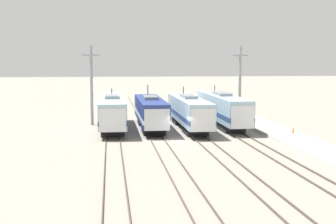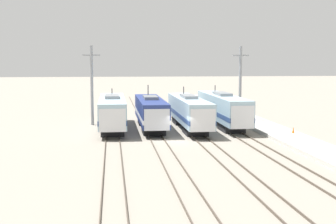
{
  "view_description": "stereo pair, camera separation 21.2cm",
  "coord_description": "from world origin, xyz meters",
  "px_view_note": "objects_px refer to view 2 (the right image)",
  "views": [
    {
      "loc": [
        -7.2,
        -47.49,
        8.25
      ],
      "look_at": [
        -0.72,
        4.58,
        2.52
      ],
      "focal_mm": 50.0,
      "sensor_mm": 36.0,
      "label": 1
    },
    {
      "loc": [
        -6.99,
        -47.51,
        8.25
      ],
      "look_at": [
        -0.72,
        4.58,
        2.52
      ],
      "focal_mm": 50.0,
      "sensor_mm": 36.0,
      "label": 2
    }
  ],
  "objects_px": {
    "locomotive_center_right": "(189,112)",
    "catenary_tower_left": "(92,84)",
    "locomotive_center_left": "(151,112)",
    "locomotive_far_right": "(223,109)",
    "locomotive_far_left": "(112,112)",
    "traffic_cone": "(293,130)",
    "catenary_tower_right": "(240,84)"
  },
  "relations": [
    {
      "from": "locomotive_far_left",
      "to": "locomotive_center_right",
      "type": "relative_size",
      "value": 0.95
    },
    {
      "from": "catenary_tower_left",
      "to": "catenary_tower_right",
      "type": "bearing_deg",
      "value": 0.0
    },
    {
      "from": "catenary_tower_left",
      "to": "traffic_cone",
      "type": "distance_m",
      "value": 25.82
    },
    {
      "from": "locomotive_far_left",
      "to": "catenary_tower_left",
      "type": "bearing_deg",
      "value": 119.24
    },
    {
      "from": "locomotive_center_left",
      "to": "locomotive_center_right",
      "type": "distance_m",
      "value": 4.68
    },
    {
      "from": "locomotive_far_right",
      "to": "traffic_cone",
      "type": "relative_size",
      "value": 27.97
    },
    {
      "from": "locomotive_center_right",
      "to": "traffic_cone",
      "type": "height_order",
      "value": "locomotive_center_right"
    },
    {
      "from": "locomotive_far_left",
      "to": "catenary_tower_left",
      "type": "xyz_separation_m",
      "value": [
        -2.57,
        4.6,
        3.11
      ]
    },
    {
      "from": "locomotive_center_left",
      "to": "catenary_tower_left",
      "type": "bearing_deg",
      "value": 146.97
    },
    {
      "from": "traffic_cone",
      "to": "catenary_tower_left",
      "type": "bearing_deg",
      "value": 150.81
    },
    {
      "from": "catenary_tower_left",
      "to": "traffic_cone",
      "type": "xyz_separation_m",
      "value": [
        22.2,
        -12.4,
        -4.51
      ]
    },
    {
      "from": "catenary_tower_right",
      "to": "traffic_cone",
      "type": "relative_size",
      "value": 14.96
    },
    {
      "from": "locomotive_center_left",
      "to": "locomotive_center_right",
      "type": "relative_size",
      "value": 0.9
    },
    {
      "from": "locomotive_far_left",
      "to": "locomotive_far_right",
      "type": "bearing_deg",
      "value": 5.15
    },
    {
      "from": "catenary_tower_left",
      "to": "locomotive_far_right",
      "type": "bearing_deg",
      "value": -11.41
    },
    {
      "from": "traffic_cone",
      "to": "locomotive_far_right",
      "type": "bearing_deg",
      "value": 122.02
    },
    {
      "from": "locomotive_far_right",
      "to": "traffic_cone",
      "type": "xyz_separation_m",
      "value": [
        5.67,
        -9.06,
        -1.45
      ]
    },
    {
      "from": "locomotive_far_right",
      "to": "catenary_tower_left",
      "type": "height_order",
      "value": "catenary_tower_left"
    },
    {
      "from": "locomotive_far_right",
      "to": "locomotive_far_left",
      "type": "bearing_deg",
      "value": -174.85
    },
    {
      "from": "catenary_tower_left",
      "to": "traffic_cone",
      "type": "height_order",
      "value": "catenary_tower_left"
    },
    {
      "from": "locomotive_center_left",
      "to": "locomotive_far_right",
      "type": "relative_size",
      "value": 0.87
    },
    {
      "from": "locomotive_far_right",
      "to": "traffic_cone",
      "type": "bearing_deg",
      "value": -57.98
    },
    {
      "from": "traffic_cone",
      "to": "locomotive_center_right",
      "type": "bearing_deg",
      "value": 145.26
    },
    {
      "from": "catenary_tower_left",
      "to": "catenary_tower_right",
      "type": "xyz_separation_m",
      "value": [
        19.63,
        0.0,
        0.0
      ]
    },
    {
      "from": "locomotive_far_left",
      "to": "traffic_cone",
      "type": "distance_m",
      "value": 21.17
    },
    {
      "from": "locomotive_far_left",
      "to": "locomotive_center_left",
      "type": "height_order",
      "value": "locomotive_center_left"
    },
    {
      "from": "catenary_tower_left",
      "to": "locomotive_center_left",
      "type": "bearing_deg",
      "value": -33.03
    },
    {
      "from": "locomotive_center_right",
      "to": "traffic_cone",
      "type": "bearing_deg",
      "value": -34.74
    },
    {
      "from": "locomotive_far_left",
      "to": "locomotive_center_right",
      "type": "xyz_separation_m",
      "value": [
        9.31,
        -0.65,
        -0.02
      ]
    },
    {
      "from": "locomotive_center_left",
      "to": "locomotive_far_right",
      "type": "xyz_separation_m",
      "value": [
        9.31,
        1.36,
        0.13
      ]
    },
    {
      "from": "locomotive_center_right",
      "to": "catenary_tower_left",
      "type": "height_order",
      "value": "catenary_tower_left"
    },
    {
      "from": "locomotive_far_right",
      "to": "catenary_tower_left",
      "type": "relative_size",
      "value": 1.87
    }
  ]
}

